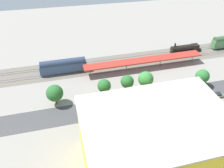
{
  "coord_description": "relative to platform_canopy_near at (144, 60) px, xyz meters",
  "views": [
    {
      "loc": [
        20.86,
        60.0,
        51.7
      ],
      "look_at": [
        7.63,
        0.75,
        6.99
      ],
      "focal_mm": 37.21,
      "sensor_mm": 36.0,
      "label": 1
    }
  ],
  "objects": [
    {
      "name": "street_tree_2",
      "position": [
        35.67,
        14.73,
        0.66
      ],
      "size": [
        5.59,
        5.59,
        7.41
      ],
      "color": "brown",
      "rests_on": "ground"
    },
    {
      "name": "traffic_light",
      "position": [
        -2.27,
        24.5,
        0.73
      ],
      "size": [
        0.5,
        0.36,
        7.12
      ],
      "color": "#333333",
      "rests_on": "ground"
    },
    {
      "name": "box_truck_0",
      "position": [
        16.22,
        25.68,
        -2.21
      ],
      "size": [
        8.81,
        2.97,
        3.59
      ],
      "color": "black",
      "rests_on": "ground"
    },
    {
      "name": "platform_canopy_near",
      "position": [
        0.0,
        0.0,
        0.0
      ],
      "size": [
        49.38,
        6.05,
        4.21
      ],
      "color": "#A82D23",
      "rests_on": "ground"
    },
    {
      "name": "street_tree_3",
      "position": [
        4.67,
        15.06,
        1.76
      ],
      "size": [
        5.33,
        5.33,
        8.39
      ],
      "color": "brown",
      "rests_on": "ground"
    },
    {
      "name": "construction_roof_slab",
      "position": [
        12.66,
        43.47,
        12.1
      ],
      "size": [
        34.34,
        24.85,
        0.4
      ],
      "primitive_type": "cube",
      "rotation": [
        0.0,
        0.0,
        0.03
      ],
      "color": "#B7B2A8",
      "rests_on": "construction_building"
    },
    {
      "name": "street_tree_0",
      "position": [
        19.2,
        14.48,
        0.76
      ],
      "size": [
        4.62,
        4.62,
        7.03
      ],
      "color": "brown",
      "rests_on": "ground"
    },
    {
      "name": "parked_car_5",
      "position": [
        8.36,
        23.51,
        -3.17
      ],
      "size": [
        4.48,
        2.0,
        1.71
      ],
      "color": "black",
      "rests_on": "ground"
    },
    {
      "name": "track_rails",
      "position": [
        9.42,
        -6.69,
        -3.76
      ],
      "size": [
        129.26,
        10.7,
        0.12
      ],
      "color": "#9E9EA8",
      "rests_on": "ground"
    },
    {
      "name": "ground_plane",
      "position": [
        9.42,
        16.31,
        -3.94
      ],
      "size": [
        206.89,
        206.89,
        0.0
      ],
      "primitive_type": "plane",
      "color": "gray",
      "rests_on": "ground"
    },
    {
      "name": "parked_car_2",
      "position": [
        -13.18,
        23.6,
        -3.15
      ],
      "size": [
        4.03,
        1.82,
        1.77
      ],
      "color": "black",
      "rests_on": "ground"
    },
    {
      "name": "freight_coach_far",
      "position": [
        32.13,
        -4.03,
        -0.79
      ],
      "size": [
        18.36,
        3.67,
        6.03
      ],
      "color": "black",
      "rests_on": "ground"
    },
    {
      "name": "street_tree_4",
      "position": [
        -16.74,
        15.94,
        0.34
      ],
      "size": [
        4.99,
        4.99,
        6.79
      ],
      "color": "brown",
      "rests_on": "ground"
    },
    {
      "name": "locomotive",
      "position": [
        -23.69,
        -9.34,
        -2.21
      ],
      "size": [
        14.9,
        3.08,
        4.98
      ],
      "color": "black",
      "rests_on": "ground"
    },
    {
      "name": "parked_car_3",
      "position": [
        -5.99,
        24.08,
        -3.14
      ],
      "size": [
        4.53,
        1.87,
        1.82
      ],
      "color": "black",
      "rests_on": "ground"
    },
    {
      "name": "street_asphalt",
      "position": [
        9.42,
        20.21,
        -3.94
      ],
      "size": [
        129.52,
        12.82,
        0.01
      ],
      "primitive_type": "cube",
      "rotation": [
        0.0,
        0.0,
        0.03
      ],
      "color": "#424244",
      "rests_on": "ground"
    },
    {
      "name": "construction_building",
      "position": [
        12.66,
        43.47,
        3.98
      ],
      "size": [
        33.72,
        24.23,
        15.84
      ],
      "primitive_type": "cube",
      "rotation": [
        0.0,
        0.0,
        0.03
      ],
      "color": "yellow",
      "rests_on": "ground"
    },
    {
      "name": "parked_car_1",
      "position": [
        -19.01,
        23.37,
        -3.13
      ],
      "size": [
        4.24,
        1.73,
        1.83
      ],
      "color": "black",
      "rests_on": "ground"
    },
    {
      "name": "rail_bed",
      "position": [
        9.42,
        -6.69,
        -3.94
      ],
      "size": [
        129.65,
        17.14,
        0.01
      ],
      "primitive_type": "cube",
      "rotation": [
        0.0,
        0.0,
        0.03
      ],
      "color": "#665E54",
      "rests_on": "ground"
    },
    {
      "name": "parked_car_4",
      "position": [
        0.82,
        23.36,
        -3.17
      ],
      "size": [
        4.72,
        1.89,
        1.75
      ],
      "color": "black",
      "rests_on": "ground"
    },
    {
      "name": "street_tree_1",
      "position": [
        11.09,
        14.39,
        1.17
      ],
      "size": [
        4.6,
        4.6,
        7.43
      ],
      "color": "brown",
      "rests_on": "ground"
    }
  ]
}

